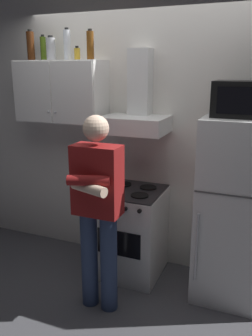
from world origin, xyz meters
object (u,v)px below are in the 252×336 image
(microwave, at_px, (245,99))
(bottle_rum_dark, at_px, (31,46))
(person_standing, at_px, (97,208))
(bottle_olive_oil, at_px, (43,48))
(upper_cabinet, at_px, (61,92))
(bottle_beer_brown, at_px, (90,45))
(bottle_canister_steel, at_px, (51,49))
(refrigerator, at_px, (235,211))
(bottle_vodka_clear, at_px, (67,45))
(bottle_spice_jar, at_px, (77,54))
(stove_oven, at_px, (131,232))
(range_hood, at_px, (136,111))

(microwave, height_order, bottle_rum_dark, bottle_rum_dark)
(person_standing, relative_size, bottle_rum_dark, 5.68)
(person_standing, xyz_separation_m, bottle_olive_oil, (-0.96, 0.77, 1.26))
(upper_cabinet, xyz_separation_m, bottle_beer_brown, (0.36, -0.03, 0.43))
(microwave, distance_m, bottle_canister_steel, 1.87)
(bottle_olive_oil, relative_size, bottle_beer_brown, 0.91)
(bottle_olive_oil, bearing_deg, refrigerator, -4.78)
(bottle_vodka_clear, bearing_deg, refrigerator, -4.83)
(person_standing, bearing_deg, refrigerator, 31.23)
(bottle_canister_steel, bearing_deg, person_standing, -40.51)
(bottle_canister_steel, bearing_deg, bottle_beer_brown, -0.64)
(bottle_beer_brown, bearing_deg, bottle_spice_jar, 179.53)
(stove_oven, distance_m, bottle_beer_brown, 1.80)
(upper_cabinet, xyz_separation_m, microwave, (1.75, -0.11, -0.01))
(bottle_olive_oil, bearing_deg, bottle_rum_dark, -143.02)
(upper_cabinet, distance_m, bottle_spice_jar, 0.42)
(microwave, height_order, bottle_beer_brown, bottle_beer_brown)
(microwave, distance_m, bottle_olive_oil, 2.01)
(upper_cabinet, distance_m, bottle_beer_brown, 0.56)
(range_hood, distance_m, bottle_beer_brown, 0.73)
(refrigerator, xyz_separation_m, bottle_olive_oil, (-1.96, 0.16, 1.36))
(person_standing, relative_size, bottle_canister_steel, 7.27)
(upper_cabinet, height_order, bottle_beer_brown, bottle_beer_brown)
(range_hood, height_order, bottle_rum_dark, bottle_rum_dark)
(bottle_spice_jar, bearing_deg, bottle_rum_dark, -179.66)
(stove_oven, xyz_separation_m, bottle_beer_brown, (-0.44, 0.09, 1.74))
(refrigerator, bearing_deg, bottle_beer_brown, 176.15)
(range_hood, bearing_deg, bottle_vodka_clear, 178.79)
(bottle_rum_dark, relative_size, bottle_vodka_clear, 0.98)
(microwave, xyz_separation_m, bottle_rum_dark, (-2.05, 0.07, 0.45))
(refrigerator, height_order, bottle_olive_oil, bottle_olive_oil)
(upper_cabinet, bearing_deg, bottle_rum_dark, -173.89)
(upper_cabinet, relative_size, bottle_spice_jar, 7.21)
(stove_oven, height_order, person_standing, person_standing)
(bottle_olive_oil, distance_m, bottle_vodka_clear, 0.29)
(bottle_spice_jar, bearing_deg, range_hood, 3.00)
(range_hood, height_order, microwave, range_hood)
(bottle_vodka_clear, relative_size, bottle_spice_jar, 2.36)
(stove_oven, relative_size, bottle_spice_jar, 7.01)
(upper_cabinet, height_order, range_hood, range_hood)
(refrigerator, relative_size, bottle_beer_brown, 5.95)
(range_hood, relative_size, bottle_olive_oil, 3.08)
(refrigerator, distance_m, bottle_spice_jar, 2.02)
(bottle_beer_brown, bearing_deg, upper_cabinet, 175.07)
(range_hood, relative_size, bottle_spice_jar, 6.01)
(refrigerator, bearing_deg, bottle_canister_steel, 176.90)
(person_standing, xyz_separation_m, bottle_spice_jar, (-0.54, 0.70, 1.21))
(stove_oven, xyz_separation_m, bottle_olive_oil, (-1.01, 0.16, 1.73))
(bottle_olive_oil, xyz_separation_m, bottle_vodka_clear, (0.29, -0.02, 0.03))
(refrigerator, relative_size, microwave, 3.33)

